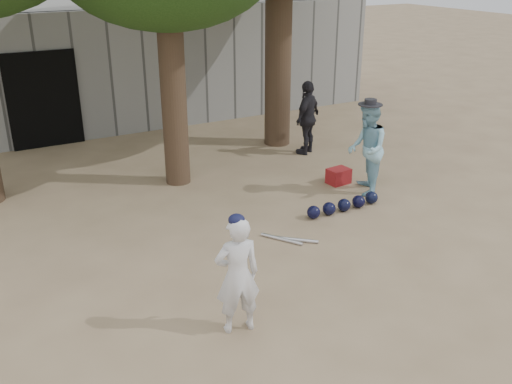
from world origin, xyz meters
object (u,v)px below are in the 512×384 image
spectator_dark (308,118)px  red_bag (339,176)px  boy_player (237,275)px  spectator_blue (367,149)px

spectator_dark → red_bag: spectator_dark is taller
spectator_dark → red_bag: 2.04m
boy_player → spectator_blue: spectator_blue is taller
spectator_blue → spectator_dark: bearing=-155.8°
spectator_dark → boy_player: bearing=19.1°
spectator_dark → red_bag: size_ratio=3.92×
spectator_dark → spectator_blue: bearing=51.9°
boy_player → red_bag: (3.90, 3.26, -0.60)m
spectator_dark → red_bag: bearing=45.2°
red_bag → spectator_dark: bearing=75.5°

